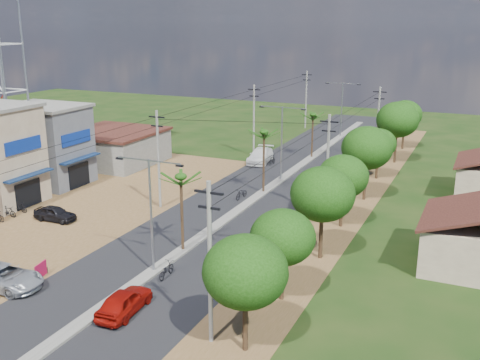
% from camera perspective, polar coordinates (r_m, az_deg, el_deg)
% --- Properties ---
extents(ground, '(160.00, 160.00, 0.00)m').
position_cam_1_polar(ground, '(39.38, -8.75, -9.26)').
color(ground, black).
rests_on(ground, ground).
extents(road, '(12.00, 110.00, 0.04)m').
position_cam_1_polar(road, '(51.61, 0.30, -2.82)').
color(road, black).
rests_on(road, ground).
extents(median, '(1.00, 90.00, 0.18)m').
position_cam_1_polar(median, '(54.20, 1.60, -1.82)').
color(median, '#605E56').
rests_on(median, ground).
extents(dirt_lot_west, '(18.00, 46.00, 0.04)m').
position_cam_1_polar(dirt_lot_west, '(53.94, -17.59, -2.76)').
color(dirt_lot_west, brown).
rests_on(dirt_lot_west, ground).
extents(dirt_shoulder_east, '(5.00, 90.00, 0.03)m').
position_cam_1_polar(dirt_shoulder_east, '(48.97, 9.45, -4.12)').
color(dirt_shoulder_east, brown).
rests_on(dirt_shoulder_east, ground).
extents(shophouse_grey, '(9.00, 6.40, 8.30)m').
position_cam_1_polar(shophouse_grey, '(61.74, -19.10, 3.42)').
color(shophouse_grey, '#4F5157').
rests_on(shophouse_grey, ground).
extents(low_shed, '(10.40, 10.40, 3.95)m').
position_cam_1_polar(low_shed, '(69.01, -12.70, 3.31)').
color(low_shed, '#605E56').
rests_on(low_shed, ground).
extents(house_east_near, '(7.60, 7.50, 4.60)m').
position_cam_1_polar(house_east_near, '(42.11, 23.07, -5.17)').
color(house_east_near, gray).
rests_on(house_east_near, ground).
extents(tree_east_a, '(4.40, 4.40, 6.37)m').
position_cam_1_polar(tree_east_a, '(28.53, 0.55, -9.29)').
color(tree_east_a, black).
rests_on(tree_east_a, ground).
extents(tree_east_b, '(4.00, 4.00, 5.83)m').
position_cam_1_polar(tree_east_b, '(33.87, 4.36, -5.83)').
color(tree_east_b, black).
rests_on(tree_east_b, ground).
extents(tree_east_c, '(4.60, 4.60, 6.83)m').
position_cam_1_polar(tree_east_c, '(39.80, 8.40, -1.44)').
color(tree_east_c, black).
rests_on(tree_east_c, ground).
extents(tree_east_d, '(4.20, 4.20, 6.13)m').
position_cam_1_polar(tree_east_d, '(46.52, 10.43, 0.35)').
color(tree_east_d, black).
rests_on(tree_east_d, ground).
extents(tree_east_e, '(4.80, 4.80, 7.14)m').
position_cam_1_polar(tree_east_e, '(53.89, 12.78, 3.19)').
color(tree_east_e, black).
rests_on(tree_east_e, ground).
extents(tree_east_f, '(3.80, 3.80, 5.52)m').
position_cam_1_polar(tree_east_f, '(61.90, 13.90, 3.61)').
color(tree_east_f, black).
rests_on(tree_east_f, ground).
extents(tree_east_g, '(5.00, 5.00, 7.38)m').
position_cam_1_polar(tree_east_g, '(69.31, 15.72, 5.91)').
color(tree_east_g, black).
rests_on(tree_east_g, ground).
extents(tree_east_h, '(4.40, 4.40, 6.52)m').
position_cam_1_polar(tree_east_h, '(77.27, 16.42, 6.40)').
color(tree_east_h, black).
rests_on(tree_east_h, ground).
extents(palm_median_near, '(2.00, 2.00, 6.15)m').
position_cam_1_polar(palm_median_near, '(40.62, -6.02, -0.01)').
color(palm_median_near, black).
rests_on(palm_median_near, ground).
extents(palm_median_mid, '(2.00, 2.00, 6.55)m').
position_cam_1_polar(palm_median_mid, '(54.53, 2.46, 4.59)').
color(palm_median_mid, black).
rests_on(palm_median_mid, ground).
extents(palm_median_far, '(2.00, 2.00, 5.85)m').
position_cam_1_polar(palm_median_far, '(69.50, 7.43, 6.42)').
color(palm_median_far, black).
rests_on(palm_median_far, ground).
extents(streetlight_near, '(5.10, 0.18, 8.00)m').
position_cam_1_polar(streetlight_near, '(37.60, -9.06, -2.64)').
color(streetlight_near, gray).
rests_on(streetlight_near, ground).
extents(streetlight_mid, '(5.10, 0.18, 8.00)m').
position_cam_1_polar(streetlight_mid, '(59.33, 4.26, 4.40)').
color(streetlight_mid, gray).
rests_on(streetlight_mid, ground).
extents(streetlight_far, '(5.10, 0.18, 8.00)m').
position_cam_1_polar(streetlight_far, '(82.92, 10.30, 7.51)').
color(streetlight_far, gray).
rests_on(streetlight_far, ground).
extents(utility_pole_w_b, '(1.60, 0.24, 9.00)m').
position_cam_1_polar(utility_pole_w_b, '(50.96, -8.29, 2.31)').
color(utility_pole_w_b, '#605E56').
rests_on(utility_pole_w_b, ground).
extents(utility_pole_w_c, '(1.60, 0.24, 9.00)m').
position_cam_1_polar(utility_pole_w_c, '(70.08, 1.42, 6.21)').
color(utility_pole_w_c, '#605E56').
rests_on(utility_pole_w_c, ground).
extents(utility_pole_w_d, '(1.60, 0.24, 9.00)m').
position_cam_1_polar(utility_pole_w_d, '(89.58, 6.73, 8.26)').
color(utility_pole_w_d, '#605E56').
rests_on(utility_pole_w_d, ground).
extents(utility_pole_e_a, '(1.60, 0.24, 9.00)m').
position_cam_1_polar(utility_pole_e_a, '(29.21, -3.08, -8.12)').
color(utility_pole_e_a, '#605E56').
rests_on(utility_pole_e_a, ground).
extents(utility_pole_e_b, '(1.60, 0.24, 9.00)m').
position_cam_1_polar(utility_pole_e_b, '(48.75, 8.87, 1.66)').
color(utility_pole_e_b, '#605E56').
rests_on(utility_pole_e_b, ground).
extents(utility_pole_e_c, '(1.60, 0.24, 9.00)m').
position_cam_1_polar(utility_pole_e_c, '(69.76, 13.82, 5.71)').
color(utility_pole_e_c, '#605E56').
rests_on(utility_pole_e_c, ground).
extents(car_red_near, '(2.08, 4.48, 1.48)m').
position_cam_1_polar(car_red_near, '(34.30, -11.67, -12.04)').
color(car_red_near, maroon).
rests_on(car_red_near, ground).
extents(car_silver_mid, '(2.40, 4.32, 1.35)m').
position_cam_1_polar(car_silver_mid, '(52.19, 6.58, -1.96)').
color(car_silver_mid, '#979A9F').
rests_on(car_silver_mid, ground).
extents(car_white_far, '(3.03, 5.94, 1.65)m').
position_cam_1_polar(car_white_far, '(67.73, 2.08, 2.46)').
color(car_white_far, silver).
rests_on(car_white_far, ground).
extents(car_parked_silver, '(5.47, 2.65, 1.50)m').
position_cam_1_polar(car_parked_silver, '(39.56, -22.89, -9.09)').
color(car_parked_silver, '#979A9F').
rests_on(car_parked_silver, ground).
extents(car_parked_dark, '(3.85, 1.66, 1.29)m').
position_cam_1_polar(car_parked_dark, '(50.64, -18.27, -3.29)').
color(car_parked_dark, black).
rests_on(car_parked_dark, ground).
extents(moto_rider_east, '(0.80, 1.98, 1.02)m').
position_cam_1_polar(moto_rider_east, '(38.34, -7.50, -9.09)').
color(moto_rider_east, black).
rests_on(moto_rider_east, ground).
extents(moto_rider_west_a, '(0.87, 2.01, 1.03)m').
position_cam_1_polar(moto_rider_west_a, '(53.96, 0.16, -1.42)').
color(moto_rider_west_a, black).
rests_on(moto_rider_west_a, ground).
extents(moto_rider_west_b, '(0.55, 1.80, 1.08)m').
position_cam_1_polar(moto_rider_west_b, '(66.67, 3.29, 1.97)').
color(moto_rider_west_b, black).
rests_on(moto_rider_west_b, ground).
extents(roadside_sign, '(0.32, 1.27, 1.06)m').
position_cam_1_polar(roadside_sign, '(40.25, -19.57, -8.65)').
color(roadside_sign, maroon).
rests_on(roadside_sign, ground).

